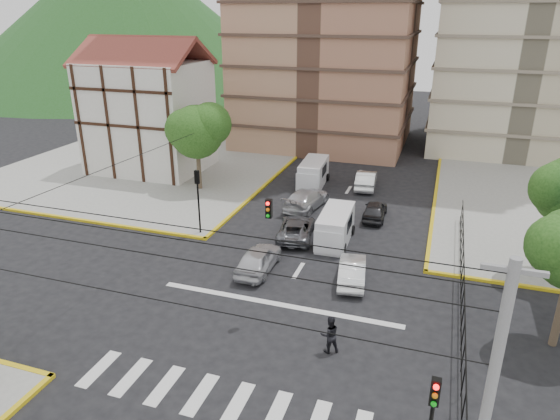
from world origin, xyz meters
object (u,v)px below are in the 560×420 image
at_px(pedestrian_crosswalk, 330,334).
at_px(car_white_front_right, 352,270).
at_px(traffic_light_se, 431,419).
at_px(traffic_light_nw, 198,191).
at_px(van_left_lane, 313,174).
at_px(van_right_lane, 335,229).
at_px(car_silver_front_left, 258,259).

bearing_deg(pedestrian_crosswalk, car_white_front_right, -117.15).
relative_size(traffic_light_se, pedestrian_crosswalk, 2.47).
bearing_deg(traffic_light_nw, van_left_lane, 69.45).
relative_size(car_white_front_right, pedestrian_crosswalk, 2.31).
bearing_deg(pedestrian_crosswalk, traffic_light_nw, -69.43).
bearing_deg(traffic_light_se, van_left_lane, 111.54).
distance_m(traffic_light_se, van_right_lane, 18.54).
height_order(traffic_light_se, pedestrian_crosswalk, traffic_light_se).
height_order(van_right_lane, van_left_lane, van_left_lane).
bearing_deg(car_white_front_right, traffic_light_se, 101.71).
bearing_deg(car_silver_front_left, van_left_lane, -87.20).
relative_size(traffic_light_nw, van_left_lane, 0.89).
distance_m(traffic_light_nw, car_white_front_right, 11.66).
bearing_deg(van_left_lane, car_silver_front_left, -90.30).
distance_m(traffic_light_nw, van_left_lane, 13.27).
distance_m(van_right_lane, pedestrian_crosswalk, 11.33).
bearing_deg(traffic_light_se, car_white_front_right, 110.08).
distance_m(car_silver_front_left, pedestrian_crosswalk, 8.28).
xyz_separation_m(traffic_light_se, pedestrian_crosswalk, (-4.38, 6.08, -2.22)).
distance_m(traffic_light_se, car_silver_front_left, 15.91).
height_order(traffic_light_nw, car_silver_front_left, traffic_light_nw).
height_order(traffic_light_se, traffic_light_nw, same).
relative_size(traffic_light_nw, van_right_lane, 0.93).
relative_size(van_right_lane, pedestrian_crosswalk, 2.65).
relative_size(van_right_lane, van_left_lane, 0.95).
relative_size(traffic_light_nw, car_silver_front_left, 1.01).
distance_m(van_left_lane, car_white_front_right, 16.57).
height_order(traffic_light_se, car_silver_front_left, traffic_light_se).
height_order(van_right_lane, car_white_front_right, van_right_lane).
bearing_deg(van_right_lane, car_white_front_right, -67.98).
bearing_deg(traffic_light_nw, car_white_front_right, -15.32).
relative_size(van_left_lane, pedestrian_crosswalk, 2.78).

